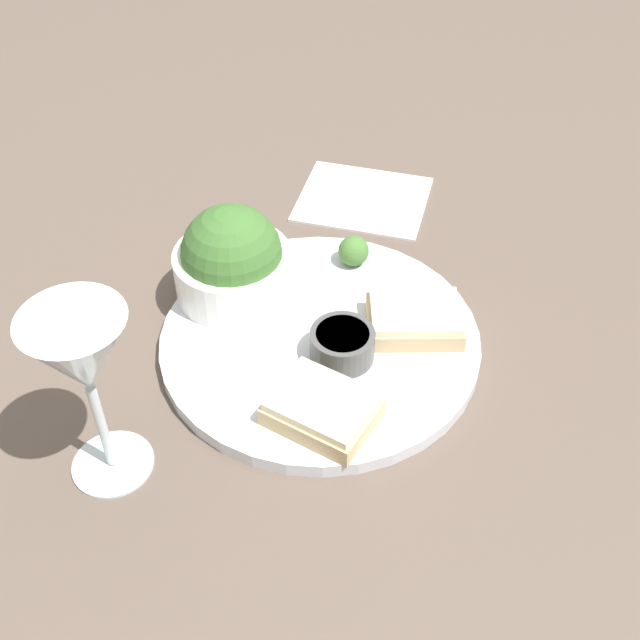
# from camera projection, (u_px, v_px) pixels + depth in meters

# --- Properties ---
(ground_plane) EXTENTS (4.00, 4.00, 0.00)m
(ground_plane) POSITION_uv_depth(u_px,v_px,m) (320.00, 346.00, 0.76)
(ground_plane) COLOR brown
(dinner_plate) EXTENTS (0.30, 0.30, 0.01)m
(dinner_plate) POSITION_uv_depth(u_px,v_px,m) (320.00, 341.00, 0.75)
(dinner_plate) COLOR silver
(dinner_plate) RESTS_ON ground_plane
(salad_bowl) EXTENTS (0.11, 0.11, 0.10)m
(salad_bowl) POSITION_uv_depth(u_px,v_px,m) (232.00, 262.00, 0.76)
(salad_bowl) COLOR white
(salad_bowl) RESTS_ON dinner_plate
(sauce_ramekin) EXTENTS (0.06, 0.06, 0.03)m
(sauce_ramekin) POSITION_uv_depth(u_px,v_px,m) (342.00, 343.00, 0.72)
(sauce_ramekin) COLOR #4C4C4C
(sauce_ramekin) RESTS_ON dinner_plate
(cheese_toast_near) EXTENTS (0.10, 0.09, 0.03)m
(cheese_toast_near) POSITION_uv_depth(u_px,v_px,m) (322.00, 409.00, 0.67)
(cheese_toast_near) COLOR #D1B27F
(cheese_toast_near) RESTS_ON dinner_plate
(cheese_toast_far) EXTENTS (0.10, 0.08, 0.03)m
(cheese_toast_far) POSITION_uv_depth(u_px,v_px,m) (415.00, 319.00, 0.74)
(cheese_toast_far) COLOR #D1B27F
(cheese_toast_far) RESTS_ON dinner_plate
(wine_glass) EXTENTS (0.08, 0.08, 0.17)m
(wine_glass) POSITION_uv_depth(u_px,v_px,m) (83.00, 362.00, 0.57)
(wine_glass) COLOR silver
(wine_glass) RESTS_ON ground_plane
(garnish) EXTENTS (0.03, 0.03, 0.03)m
(garnish) POSITION_uv_depth(u_px,v_px,m) (354.00, 251.00, 0.81)
(garnish) COLOR #477533
(garnish) RESTS_ON dinner_plate
(napkin) EXTENTS (0.15, 0.13, 0.01)m
(napkin) POSITION_uv_depth(u_px,v_px,m) (363.00, 198.00, 0.92)
(napkin) COLOR white
(napkin) RESTS_ON ground_plane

